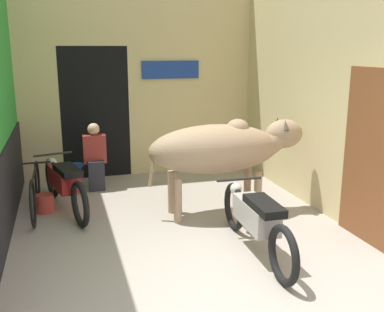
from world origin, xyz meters
name	(u,v)px	position (x,y,z in m)	size (l,w,h in m)	color
ground_plane	(228,301)	(0.00, 0.00, 0.00)	(30.00, 30.00, 0.00)	#9E9389
wall_back_with_doorway	(119,86)	(-0.33, 4.87, 1.63)	(4.24, 0.93, 3.88)	#D1BC84
wall_right_with_door	(319,77)	(2.21, 2.25, 1.91)	(0.22, 4.60, 3.88)	#D1BC84
cow	(223,148)	(0.74, 2.21, 0.95)	(2.27, 0.77, 1.36)	tan
motorcycle_near	(256,218)	(0.66, 0.87, 0.42)	(0.58, 2.07, 0.74)	black
motorcycle_far	(64,182)	(-1.41, 2.95, 0.43)	(0.73, 2.02, 0.75)	black
bicycle	(35,191)	(-1.82, 2.95, 0.33)	(0.44, 1.69, 0.65)	black
shopkeeper_seated	(95,155)	(-0.90, 3.89, 0.58)	(0.37, 0.33, 1.11)	#282833
plastic_stool	(76,174)	(-1.22, 4.11, 0.21)	(0.29, 0.29, 0.39)	#2856B2
bucket	(45,203)	(-1.71, 2.96, 0.13)	(0.26, 0.26, 0.26)	#C63D33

